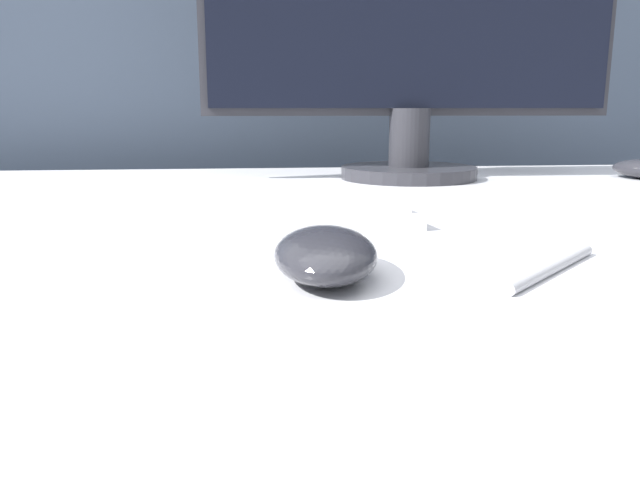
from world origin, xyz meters
name	(u,v)px	position (x,y,z in m)	size (l,w,h in m)	color
partition_panel	(288,241)	(0.00, 0.73, 0.59)	(5.00, 0.03, 1.18)	#333D4C
computer_mouse_near	(326,254)	(-0.02, -0.20, 0.78)	(0.08, 0.13, 0.03)	#232328
keyboard	(210,215)	(-0.11, -0.01, 0.78)	(0.41, 0.20, 0.02)	silver
pen	(553,268)	(0.14, -0.21, 0.77)	(0.11, 0.11, 0.01)	#99999E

